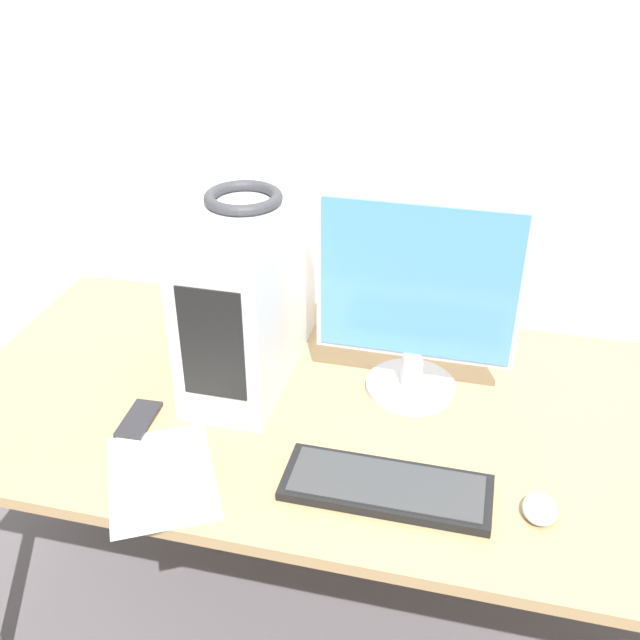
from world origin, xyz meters
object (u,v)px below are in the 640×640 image
object	(u,v)px
keyboard	(387,487)
mouse	(540,509)
cell_phone	(139,419)
monitor_main	(417,297)
pc_tower	(248,291)
headphones	(243,198)

from	to	relation	value
keyboard	mouse	xyz separation A→B (m)	(0.29, 0.01, 0.00)
keyboard	mouse	size ratio (longest dim) A/B	4.81
keyboard	mouse	distance (m)	0.29
mouse	cell_phone	size ratio (longest dim) A/B	0.64
monitor_main	keyboard	bearing A→B (deg)	-89.94
keyboard	pc_tower	bearing A→B (deg)	138.44
pc_tower	monitor_main	distance (m)	0.39
headphones	cell_phone	size ratio (longest dim) A/B	1.29
cell_phone	keyboard	bearing A→B (deg)	-11.24
pc_tower	mouse	distance (m)	0.79
pc_tower	keyboard	world-z (taller)	pc_tower
headphones	cell_phone	bearing A→B (deg)	-124.78
monitor_main	cell_phone	xyz separation A→B (m)	(-0.57, -0.26, -0.25)
headphones	monitor_main	xyz separation A→B (m)	(0.39, 0.00, -0.20)
headphones	cell_phone	distance (m)	0.55
mouse	keyboard	bearing A→B (deg)	-178.42
pc_tower	mouse	world-z (taller)	pc_tower
headphones	mouse	size ratio (longest dim) A/B	2.01
cell_phone	monitor_main	bearing A→B (deg)	22.04
monitor_main	keyboard	distance (m)	0.42
pc_tower	monitor_main	world-z (taller)	monitor_main
monitor_main	mouse	bearing A→B (deg)	-49.29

